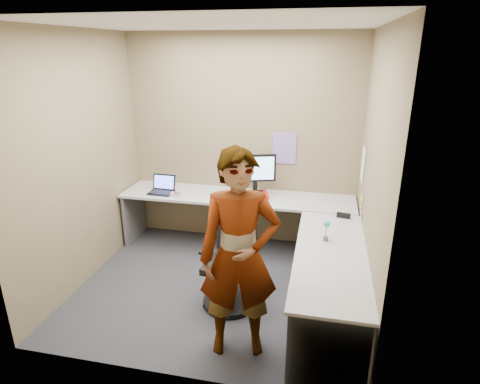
% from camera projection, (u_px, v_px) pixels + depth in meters
% --- Properties ---
extents(ground, '(3.00, 3.00, 0.00)m').
position_uv_depth(ground, '(218.00, 287.00, 4.44)').
color(ground, '#2A292F').
rests_on(ground, ground).
extents(wall_back, '(3.00, 0.00, 3.00)m').
position_uv_depth(wall_back, '(242.00, 142.00, 5.18)').
color(wall_back, '#716246').
rests_on(wall_back, ground).
extents(wall_right, '(0.00, 2.70, 2.70)m').
position_uv_depth(wall_right, '(372.00, 180.00, 3.68)').
color(wall_right, '#716246').
rests_on(wall_right, ground).
extents(wall_left, '(0.00, 2.70, 2.70)m').
position_uv_depth(wall_left, '(80.00, 162.00, 4.28)').
color(wall_left, '#716246').
rests_on(wall_left, ground).
extents(ceiling, '(3.00, 3.00, 0.00)m').
position_uv_depth(ceiling, '(212.00, 24.00, 3.52)').
color(ceiling, white).
rests_on(ceiling, wall_back).
extents(desk, '(2.98, 2.58, 0.73)m').
position_uv_depth(desk, '(263.00, 228.00, 4.51)').
color(desk, '#B2B2B2').
rests_on(desk, ground).
extents(paper_ream, '(0.38, 0.32, 0.06)m').
position_uv_depth(paper_ream, '(255.00, 195.00, 5.02)').
color(paper_ream, red).
rests_on(paper_ream, desk).
extents(monitor, '(0.50, 0.22, 0.48)m').
position_uv_depth(monitor, '(255.00, 170.00, 4.93)').
color(monitor, black).
rests_on(monitor, paper_ream).
extents(laptop, '(0.32, 0.27, 0.22)m').
position_uv_depth(laptop, '(162.00, 188.00, 5.20)').
color(laptop, black).
rests_on(laptop, desk).
extents(trackball_mouse, '(0.12, 0.08, 0.07)m').
position_uv_depth(trackball_mouse, '(175.00, 194.00, 5.06)').
color(trackball_mouse, '#B7B7BC').
rests_on(trackball_mouse, desk).
extents(origami, '(0.10, 0.10, 0.06)m').
position_uv_depth(origami, '(247.00, 201.00, 4.84)').
color(origami, white).
rests_on(origami, desk).
extents(stapler, '(0.15, 0.07, 0.05)m').
position_uv_depth(stapler, '(344.00, 216.00, 4.42)').
color(stapler, black).
rests_on(stapler, desk).
extents(flower, '(0.07, 0.07, 0.22)m').
position_uv_depth(flower, '(326.00, 227.00, 3.86)').
color(flower, brown).
rests_on(flower, desk).
extents(calendar_purple, '(0.30, 0.01, 0.40)m').
position_uv_depth(calendar_purple, '(284.00, 148.00, 5.07)').
color(calendar_purple, '#846BB7').
rests_on(calendar_purple, wall_back).
extents(calendar_white, '(0.01, 0.28, 0.38)m').
position_uv_depth(calendar_white, '(363.00, 165.00, 4.55)').
color(calendar_white, white).
rests_on(calendar_white, wall_right).
extents(sticky_note_a, '(0.01, 0.07, 0.07)m').
position_uv_depth(sticky_note_a, '(362.00, 200.00, 4.33)').
color(sticky_note_a, '#F2E059').
rests_on(sticky_note_a, wall_right).
extents(sticky_note_b, '(0.01, 0.07, 0.07)m').
position_uv_depth(sticky_note_b, '(361.00, 209.00, 4.42)').
color(sticky_note_b, pink).
rests_on(sticky_note_b, wall_right).
extents(sticky_note_c, '(0.01, 0.07, 0.07)m').
position_uv_depth(sticky_note_c, '(361.00, 215.00, 4.31)').
color(sticky_note_c, pink).
rests_on(sticky_note_c, wall_right).
extents(sticky_note_d, '(0.01, 0.07, 0.07)m').
position_uv_depth(sticky_note_d, '(361.00, 198.00, 4.48)').
color(sticky_note_d, '#F2E059').
rests_on(sticky_note_d, wall_right).
extents(office_chair, '(0.56, 0.54, 1.02)m').
position_uv_depth(office_chair, '(231.00, 266.00, 4.06)').
color(office_chair, black).
rests_on(office_chair, ground).
extents(person, '(0.74, 0.58, 1.80)m').
position_uv_depth(person, '(239.00, 256.00, 3.26)').
color(person, '#999399').
rests_on(person, ground).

